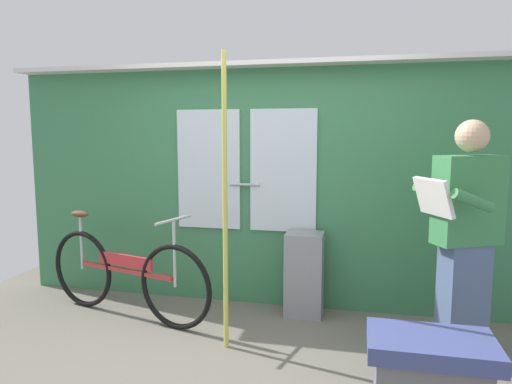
{
  "coord_description": "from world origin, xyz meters",
  "views": [
    {
      "loc": [
        0.82,
        -2.92,
        1.58
      ],
      "look_at": [
        -0.01,
        0.79,
        1.11
      ],
      "focal_mm": 32.53,
      "sensor_mm": 36.0,
      "label": 1
    }
  ],
  "objects_px": {
    "handrail_pole": "(225,204)",
    "bench_seat_corner": "(430,372)",
    "trash_bin_by_wall": "(304,274)",
    "passenger_reading_newspaper": "(465,235)",
    "bicycle_near_door": "(125,274)"
  },
  "relations": [
    {
      "from": "bicycle_near_door",
      "to": "bench_seat_corner",
      "type": "xyz_separation_m",
      "value": [
        2.37,
        -0.9,
        -0.14
      ]
    },
    {
      "from": "bicycle_near_door",
      "to": "trash_bin_by_wall",
      "type": "distance_m",
      "value": 1.55
    },
    {
      "from": "bicycle_near_door",
      "to": "passenger_reading_newspaper",
      "type": "bearing_deg",
      "value": 12.72
    },
    {
      "from": "bicycle_near_door",
      "to": "trash_bin_by_wall",
      "type": "bearing_deg",
      "value": 29.98
    },
    {
      "from": "passenger_reading_newspaper",
      "to": "handrail_pole",
      "type": "bearing_deg",
      "value": -19.5
    },
    {
      "from": "bicycle_near_door",
      "to": "trash_bin_by_wall",
      "type": "xyz_separation_m",
      "value": [
        1.51,
        0.39,
        -0.01
      ]
    },
    {
      "from": "trash_bin_by_wall",
      "to": "handrail_pole",
      "type": "relative_size",
      "value": 0.34
    },
    {
      "from": "trash_bin_by_wall",
      "to": "bench_seat_corner",
      "type": "xyz_separation_m",
      "value": [
        0.87,
        -1.29,
        -0.13
      ]
    },
    {
      "from": "passenger_reading_newspaper",
      "to": "bench_seat_corner",
      "type": "relative_size",
      "value": 2.4
    },
    {
      "from": "bicycle_near_door",
      "to": "handrail_pole",
      "type": "distance_m",
      "value": 1.29
    },
    {
      "from": "handrail_pole",
      "to": "bench_seat_corner",
      "type": "bearing_deg",
      "value": -21.57
    },
    {
      "from": "passenger_reading_newspaper",
      "to": "trash_bin_by_wall",
      "type": "height_order",
      "value": "passenger_reading_newspaper"
    },
    {
      "from": "bicycle_near_door",
      "to": "handrail_pole",
      "type": "bearing_deg",
      "value": -4.19
    },
    {
      "from": "passenger_reading_newspaper",
      "to": "bench_seat_corner",
      "type": "height_order",
      "value": "passenger_reading_newspaper"
    },
    {
      "from": "bicycle_near_door",
      "to": "handrail_pole",
      "type": "height_order",
      "value": "handrail_pole"
    }
  ]
}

